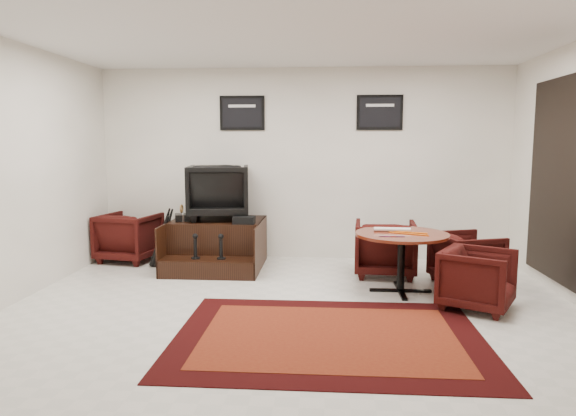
% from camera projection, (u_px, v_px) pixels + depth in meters
% --- Properties ---
extents(ground, '(6.00, 6.00, 0.00)m').
position_uv_depth(ground, '(292.00, 311.00, 5.28)').
color(ground, silver).
rests_on(ground, ground).
extents(room_shell, '(6.02, 5.02, 2.81)m').
position_uv_depth(room_shell, '(334.00, 136.00, 5.14)').
color(room_shell, white).
rests_on(room_shell, ground).
extents(area_rug, '(2.73, 2.05, 0.01)m').
position_uv_depth(area_rug, '(329.00, 336.00, 4.56)').
color(area_rug, black).
rests_on(area_rug, ground).
extents(shine_podium, '(1.26, 1.30, 0.65)m').
position_uv_depth(shine_podium, '(217.00, 245.00, 7.14)').
color(shine_podium, black).
rests_on(shine_podium, ground).
extents(shine_chair, '(0.94, 0.89, 0.85)m').
position_uv_depth(shine_chair, '(218.00, 189.00, 7.18)').
color(shine_chair, black).
rests_on(shine_chair, shine_podium).
extents(shoes_pair, '(0.28, 0.30, 0.09)m').
position_uv_depth(shoes_pair, '(183.00, 217.00, 7.06)').
color(shoes_pair, black).
rests_on(shoes_pair, shine_podium).
extents(polish_kit, '(0.29, 0.20, 0.10)m').
position_uv_depth(polish_kit, '(244.00, 220.00, 6.80)').
color(polish_kit, black).
rests_on(polish_kit, shine_podium).
extents(umbrella_black, '(0.32, 0.12, 0.86)m').
position_uv_depth(umbrella_black, '(161.00, 237.00, 7.08)').
color(umbrella_black, black).
rests_on(umbrella_black, ground).
extents(umbrella_hooked, '(0.31, 0.12, 0.85)m').
position_uv_depth(umbrella_hooked, '(164.00, 237.00, 7.10)').
color(umbrella_hooked, black).
rests_on(umbrella_hooked, ground).
extents(armchair_side, '(0.87, 0.84, 0.78)m').
position_uv_depth(armchair_side, '(129.00, 235.00, 7.47)').
color(armchair_side, black).
rests_on(armchair_side, ground).
extents(meeting_table, '(1.06, 1.06, 0.69)m').
position_uv_depth(meeting_table, '(402.00, 240.00, 5.87)').
color(meeting_table, '#4C1A0A').
rests_on(meeting_table, ground).
extents(table_chair_back, '(0.82, 0.77, 0.79)m').
position_uv_depth(table_chair_back, '(385.00, 245.00, 6.65)').
color(table_chair_back, black).
rests_on(table_chair_back, ground).
extents(table_chair_window, '(0.82, 0.85, 0.70)m').
position_uv_depth(table_chair_window, '(467.00, 256.00, 6.22)').
color(table_chair_window, black).
rests_on(table_chair_window, ground).
extents(table_chair_corner, '(0.88, 0.89, 0.69)m').
position_uv_depth(table_chair_corner, '(478.00, 276.00, 5.29)').
color(table_chair_corner, black).
rests_on(table_chair_corner, ground).
extents(paper_roll, '(0.42, 0.07, 0.05)m').
position_uv_depth(paper_roll, '(392.00, 229.00, 5.95)').
color(paper_roll, silver).
rests_on(paper_roll, meeting_table).
extents(table_clutter, '(0.57, 0.35, 0.01)m').
position_uv_depth(table_clutter, '(406.00, 233.00, 5.80)').
color(table_clutter, orange).
rests_on(table_clutter, meeting_table).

